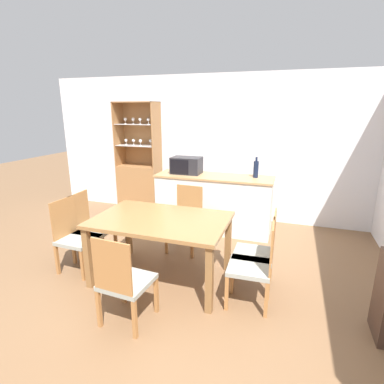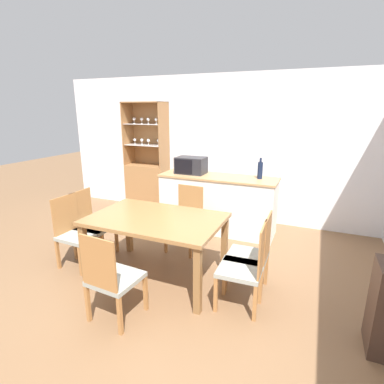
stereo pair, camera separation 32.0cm
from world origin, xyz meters
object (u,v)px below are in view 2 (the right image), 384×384
object	(u,v)px
dining_table	(156,225)
dining_chair_side_right_far	(252,254)
dining_chair_side_left_near	(76,233)
dining_chair_side_left_far	(92,225)
display_cabinet	(148,180)
dining_chair_head_near	(112,278)
dining_chair_head_far	(186,220)
dining_chair_side_right_near	(245,267)
wine_bottle	(260,170)
microwave	(191,165)

from	to	relation	value
dining_table	dining_chair_side_right_far	xyz separation A→B (m)	(1.09, 0.15, -0.23)
dining_chair_side_left_near	dining_table	bearing A→B (deg)	100.30
dining_chair_side_left_far	dining_chair_side_left_near	xyz separation A→B (m)	(0.00, -0.29, 0.00)
display_cabinet	dining_chair_head_near	world-z (taller)	display_cabinet
dining_chair_head_far	dining_chair_side_right_near	bearing A→B (deg)	140.96
dining_chair_head_far	dining_chair_side_left_far	bearing A→B (deg)	34.68
display_cabinet	dining_chair_side_right_near	bearing A→B (deg)	-42.40
dining_chair_head_far	dining_chair_side_left_near	size ratio (longest dim) A/B	1.00
dining_chair_side_left_far	wine_bottle	bearing A→B (deg)	127.68
dining_chair_head_far	dining_chair_side_right_far	world-z (taller)	same
dining_chair_side_right_far	microwave	xyz separation A→B (m)	(-1.38, 1.53, 0.62)
display_cabinet	microwave	size ratio (longest dim) A/B	4.32
dining_chair_head_near	dining_chair_side_left_far	bearing A→B (deg)	142.09
dining_chair_side_right_far	microwave	size ratio (longest dim) A/B	1.88
dining_chair_head_far	dining_chair_side_right_far	size ratio (longest dim) A/B	1.00
dining_chair_side_right_far	dining_chair_head_near	world-z (taller)	same
dining_chair_side_right_far	dining_chair_side_right_near	xyz separation A→B (m)	(-0.00, -0.30, 0.00)
dining_chair_side_left_far	dining_chair_head_near	bearing A→B (deg)	46.61
dining_chair_side_right_near	dining_chair_side_left_near	distance (m)	2.19
dining_table	dining_chair_side_left_near	xyz separation A→B (m)	(-1.09, -0.15, -0.23)
dining_chair_head_near	dining_chair_side_right_near	bearing A→B (deg)	35.85
display_cabinet	wine_bottle	world-z (taller)	display_cabinet
dining_chair_side_left_near	wine_bottle	world-z (taller)	wine_bottle
wine_bottle	dining_table	bearing A→B (deg)	-116.06
dining_chair_side_left_near	microwave	size ratio (longest dim) A/B	1.88
dining_table	microwave	size ratio (longest dim) A/B	3.15
display_cabinet	dining_chair_side_left_near	world-z (taller)	display_cabinet
dining_chair_side_left_near	microwave	bearing A→B (deg)	158.68
dining_chair_side_right_near	dining_chair_side_right_far	bearing A→B (deg)	-2.23
dining_chair_side_right_far	dining_chair_side_right_near	world-z (taller)	same
dining_table	dining_chair_side_right_far	bearing A→B (deg)	7.78
dining_chair_head_near	dining_chair_side_left_near	distance (m)	1.29
dining_chair_head_near	microwave	xyz separation A→B (m)	(-0.28, 2.50, 0.62)
dining_chair_head_far	microwave	xyz separation A→B (m)	(-0.28, 0.85, 0.62)
display_cabinet	microwave	bearing A→B (deg)	-22.53
dining_chair_side_right_near	wine_bottle	xyz separation A→B (m)	(-0.25, 1.87, 0.62)
microwave	wine_bottle	xyz separation A→B (m)	(1.13, 0.05, 0.00)
dining_chair_side_right_near	dining_chair_head_near	size ratio (longest dim) A/B	1.00
dining_chair_side_right_far	dining_chair_head_near	bearing A→B (deg)	130.93
dining_table	dining_chair_side_left_far	bearing A→B (deg)	172.32
dining_table	dining_chair_head_near	size ratio (longest dim) A/B	1.68
display_cabinet	dining_chair_head_near	size ratio (longest dim) A/B	2.30
display_cabinet	dining_chair_side_left_far	xyz separation A→B (m)	(0.33, -2.00, -0.17)
display_cabinet	dining_chair_side_right_near	distance (m)	3.41
display_cabinet	dining_chair_head_far	world-z (taller)	display_cabinet
dining_chair_head_far	microwave	distance (m)	1.09
display_cabinet	dining_chair_side_left_far	distance (m)	2.03
dining_chair_side_right_near	display_cabinet	bearing A→B (deg)	45.38
dining_chair_head_far	dining_chair_side_right_near	size ratio (longest dim) A/B	1.00
dining_chair_side_right_near	wine_bottle	world-z (taller)	wine_bottle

